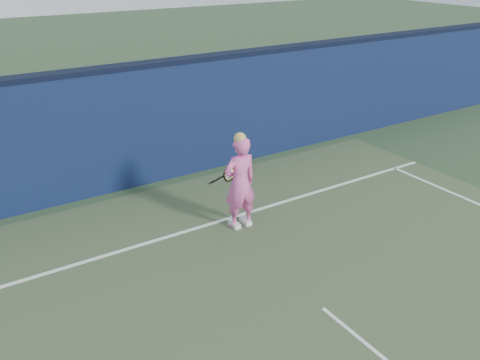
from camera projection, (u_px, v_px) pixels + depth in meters
ground at (374, 351)px, 6.47m from camera, size 80.00×80.00×0.00m
backstop_wall at (159, 124)px, 10.96m from camera, size 24.00×0.40×2.50m
wall_cap at (154, 63)px, 10.42m from camera, size 24.00×0.42×0.10m
player at (240, 182)px, 9.09m from camera, size 0.64×0.43×1.82m
racket at (228, 175)px, 9.44m from camera, size 0.57×0.12×0.30m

